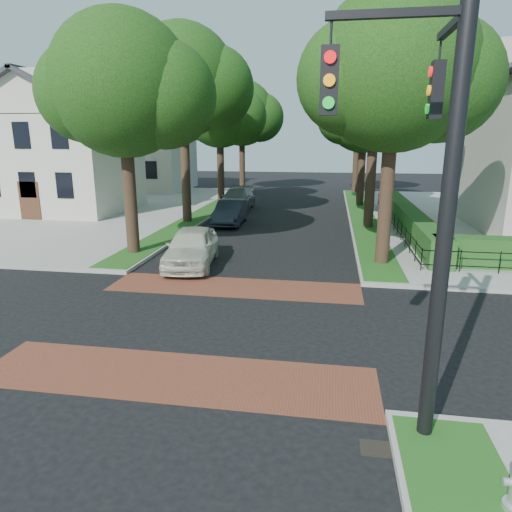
# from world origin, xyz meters

# --- Properties ---
(ground) EXTENTS (120.00, 120.00, 0.00)m
(ground) POSITION_xyz_m (0.00, 0.00, 0.00)
(ground) COLOR black
(ground) RESTS_ON ground
(sidewalk_nw) EXTENTS (30.00, 30.00, 0.15)m
(sidewalk_nw) POSITION_xyz_m (-19.50, 19.00, 0.07)
(sidewalk_nw) COLOR gray
(sidewalk_nw) RESTS_ON ground
(crosswalk_far) EXTENTS (9.00, 2.20, 0.01)m
(crosswalk_far) POSITION_xyz_m (0.00, 3.20, 0.01)
(crosswalk_far) COLOR brown
(crosswalk_far) RESTS_ON ground
(crosswalk_near) EXTENTS (9.00, 2.20, 0.01)m
(crosswalk_near) POSITION_xyz_m (0.00, -3.20, 0.01)
(crosswalk_near) COLOR brown
(crosswalk_near) RESTS_ON ground
(storm_drain) EXTENTS (0.65, 0.45, 0.01)m
(storm_drain) POSITION_xyz_m (4.30, -5.00, 0.01)
(storm_drain) COLOR black
(storm_drain) RESTS_ON ground
(grass_strip_ne) EXTENTS (1.60, 29.80, 0.02)m
(grass_strip_ne) POSITION_xyz_m (5.40, 19.10, 0.16)
(grass_strip_ne) COLOR #1D4D16
(grass_strip_ne) RESTS_ON sidewalk_ne
(grass_strip_nw) EXTENTS (1.60, 29.80, 0.02)m
(grass_strip_nw) POSITION_xyz_m (-5.40, 19.10, 0.16)
(grass_strip_nw) COLOR #1D4D16
(grass_strip_nw) RESTS_ON sidewalk_nw
(tree_right_near) EXTENTS (7.75, 6.67, 10.66)m
(tree_right_near) POSITION_xyz_m (5.60, 7.24, 7.63)
(tree_right_near) COLOR black
(tree_right_near) RESTS_ON sidewalk_ne
(tree_right_mid) EXTENTS (8.25, 7.09, 11.22)m
(tree_right_mid) POSITION_xyz_m (5.61, 15.25, 7.99)
(tree_right_mid) COLOR black
(tree_right_mid) RESTS_ON sidewalk_ne
(tree_right_far) EXTENTS (7.25, 6.23, 9.74)m
(tree_right_far) POSITION_xyz_m (5.60, 24.22, 6.91)
(tree_right_far) COLOR black
(tree_right_far) RESTS_ON sidewalk_ne
(tree_right_back) EXTENTS (7.50, 6.45, 10.20)m
(tree_right_back) POSITION_xyz_m (5.60, 33.23, 7.27)
(tree_right_back) COLOR black
(tree_right_back) RESTS_ON sidewalk_ne
(tree_left_near) EXTENTS (7.50, 6.45, 10.20)m
(tree_left_near) POSITION_xyz_m (-5.40, 7.23, 7.27)
(tree_left_near) COLOR black
(tree_left_near) RESTS_ON sidewalk_nw
(tree_left_mid) EXTENTS (8.00, 6.88, 11.48)m
(tree_left_mid) POSITION_xyz_m (-5.39, 15.24, 8.34)
(tree_left_mid) COLOR black
(tree_left_mid) RESTS_ON sidewalk_nw
(tree_left_far) EXTENTS (7.00, 6.02, 9.86)m
(tree_left_far) POSITION_xyz_m (-5.40, 24.22, 7.12)
(tree_left_far) COLOR black
(tree_left_far) RESTS_ON sidewalk_nw
(tree_left_back) EXTENTS (7.75, 6.66, 10.44)m
(tree_left_back) POSITION_xyz_m (-5.40, 33.24, 7.41)
(tree_left_back) COLOR black
(tree_left_back) RESTS_ON sidewalk_nw
(hedge_main_road) EXTENTS (1.00, 18.00, 1.20)m
(hedge_main_road) POSITION_xyz_m (7.70, 15.00, 0.75)
(hedge_main_road) COLOR #1F4919
(hedge_main_road) RESTS_ON sidewalk_ne
(fence_main_road) EXTENTS (0.06, 18.00, 0.90)m
(fence_main_road) POSITION_xyz_m (6.90, 15.00, 0.60)
(fence_main_road) COLOR black
(fence_main_road) RESTS_ON sidewalk_ne
(house_left_near) EXTENTS (10.00, 9.00, 10.14)m
(house_left_near) POSITION_xyz_m (-15.49, 17.99, 5.04)
(house_left_near) COLOR beige
(house_left_near) RESTS_ON sidewalk_nw
(house_left_far) EXTENTS (10.00, 9.00, 10.14)m
(house_left_far) POSITION_xyz_m (-15.49, 31.99, 5.04)
(house_left_far) COLOR beige
(house_left_far) RESTS_ON sidewalk_nw
(traffic_signal) EXTENTS (2.17, 2.00, 8.00)m
(traffic_signal) POSITION_xyz_m (4.89, -4.41, 4.71)
(traffic_signal) COLOR black
(traffic_signal) RESTS_ON sidewalk_se
(parked_car_front) EXTENTS (2.45, 4.91, 1.61)m
(parked_car_front) POSITION_xyz_m (-2.37, 5.77, 0.80)
(parked_car_front) COLOR silver
(parked_car_front) RESTS_ON ground
(parked_car_middle) EXTENTS (1.69, 4.54, 1.48)m
(parked_car_middle) POSITION_xyz_m (-2.78, 15.23, 0.74)
(parked_car_middle) COLOR #1E242D
(parked_car_middle) RESTS_ON ground
(parked_car_rear) EXTENTS (2.32, 5.42, 1.56)m
(parked_car_rear) POSITION_xyz_m (-3.60, 21.20, 0.78)
(parked_car_rear) COLOR slate
(parked_car_rear) RESTS_ON ground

